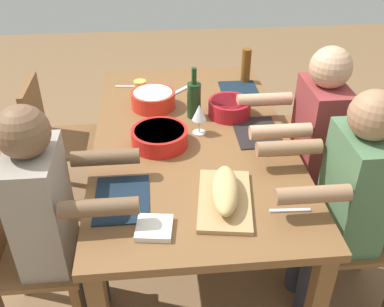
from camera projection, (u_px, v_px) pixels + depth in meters
ground_plane at (192, 238)px, 2.72m from camera, size 8.00×8.00×0.00m
dining_table at (192, 149)px, 2.36m from camera, size 1.78×1.01×0.74m
chair_far_left at (309, 125)px, 2.93m from camera, size 0.40×0.40×0.85m
chair_near_left at (55, 137)px, 2.80m from camera, size 0.40×0.40×0.85m
chair_near_right at (19, 250)px, 1.98m from camera, size 0.40×0.40×0.85m
diner_near_right at (52, 212)px, 1.88m from camera, size 0.41×0.53×1.20m
chair_far_center at (336, 167)px, 2.52m from camera, size 0.40×0.40×0.85m
diner_far_center at (310, 137)px, 2.39m from camera, size 0.41×0.53×1.20m
chair_far_right at (374, 226)px, 2.11m from camera, size 0.40×0.40×0.85m
diner_far_right at (345, 194)px, 1.98m from camera, size 0.41×0.53×1.20m
serving_bowl_pasta at (153, 99)px, 2.55m from camera, size 0.25×0.25×0.10m
serving_bowl_greens at (160, 136)px, 2.21m from camera, size 0.28×0.28×0.09m
serving_bowl_salad at (229, 107)px, 2.47m from camera, size 0.24×0.24×0.09m
cutting_board at (225, 200)px, 1.86m from camera, size 0.43×0.28×0.02m
bread_loaf at (225, 190)px, 1.83m from camera, size 0.33×0.16×0.09m
wine_bottle at (194, 99)px, 2.43m from camera, size 0.08×0.08×0.29m
beer_bottle at (246, 66)px, 2.82m from camera, size 0.06×0.06×0.22m
wine_glass at (199, 114)px, 2.27m from camera, size 0.08×0.08×0.17m
placemat_far_left at (240, 92)px, 2.74m from camera, size 0.32×0.23×0.01m
cup_near_left at (140, 87)px, 2.71m from camera, size 0.08×0.08×0.08m
fork_near_left at (129, 87)px, 2.80m from camera, size 0.03×0.17×0.01m
placemat_near_right at (122, 199)px, 1.88m from camera, size 0.32×0.23×0.01m
placemat_far_center at (257, 132)px, 2.34m from camera, size 0.32×0.23×0.01m
fork_far_right at (290, 210)px, 1.82m from camera, size 0.02×0.17×0.01m
carving_knife at (184, 89)px, 2.78m from camera, size 0.18×0.18×0.01m
napkin_stack at (154, 228)px, 1.72m from camera, size 0.16×0.16×0.02m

